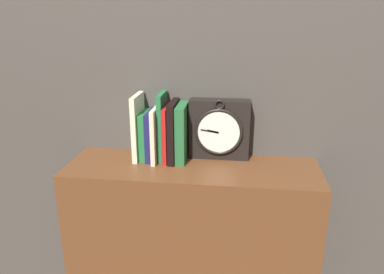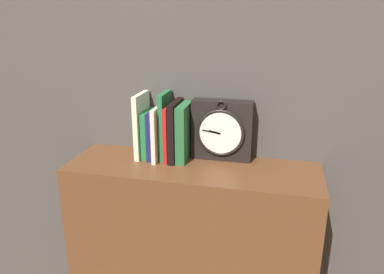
# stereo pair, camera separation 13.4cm
# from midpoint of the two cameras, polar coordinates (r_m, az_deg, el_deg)

# --- Properties ---
(wall_back) EXTENTS (6.00, 0.05, 2.60)m
(wall_back) POSITION_cam_midpoint_polar(r_m,az_deg,el_deg) (1.45, 4.36, 12.87)
(wall_back) COLOR #47423D
(wall_back) RESTS_ON ground_plane
(bookshelf) EXTENTS (0.93, 0.30, 0.90)m
(bookshelf) POSITION_cam_midpoint_polar(r_m,az_deg,el_deg) (1.61, 2.52, -19.45)
(bookshelf) COLOR brown
(bookshelf) RESTS_ON ground_plane
(clock) EXTENTS (0.23, 0.08, 0.24)m
(clock) POSITION_cam_midpoint_polar(r_m,az_deg,el_deg) (1.42, 7.26, 0.96)
(clock) COLOR black
(clock) RESTS_ON bookshelf
(book_slot0_cream) EXTENTS (0.02, 0.14, 0.25)m
(book_slot0_cream) POSITION_cam_midpoint_polar(r_m,az_deg,el_deg) (1.45, -5.06, 1.77)
(book_slot0_cream) COLOR beige
(book_slot0_cream) RESTS_ON bookshelf
(book_slot1_green) EXTENTS (0.03, 0.13, 0.18)m
(book_slot1_green) POSITION_cam_midpoint_polar(r_m,az_deg,el_deg) (1.46, -4.08, 0.53)
(book_slot1_green) COLOR #247138
(book_slot1_green) RESTS_ON bookshelf
(book_slot2_navy) EXTENTS (0.02, 0.14, 0.19)m
(book_slot2_navy) POSITION_cam_midpoint_polar(r_m,az_deg,el_deg) (1.45, -3.08, 0.49)
(book_slot2_navy) COLOR #1A1C51
(book_slot2_navy) RESTS_ON bookshelf
(book_slot3_cream) EXTENTS (0.02, 0.16, 0.21)m
(book_slot3_cream) POSITION_cam_midpoint_polar(r_m,az_deg,el_deg) (1.43, -2.34, 0.68)
(book_slot3_cream) COLOR beige
(book_slot3_cream) RESTS_ON bookshelf
(book_slot4_green) EXTENTS (0.02, 0.13, 0.26)m
(book_slot4_green) POSITION_cam_midpoint_polar(r_m,az_deg,el_deg) (1.43, -1.43, 1.74)
(book_slot4_green) COLOR #1F6839
(book_slot4_green) RESTS_ON bookshelf
(book_slot5_red) EXTENTS (0.02, 0.14, 0.21)m
(book_slot5_red) POSITION_cam_midpoint_polar(r_m,az_deg,el_deg) (1.42, -0.70, 0.71)
(book_slot5_red) COLOR red
(book_slot5_red) RESTS_ON bookshelf
(book_slot6_black) EXTENTS (0.02, 0.15, 0.23)m
(book_slot6_black) POSITION_cam_midpoint_polar(r_m,az_deg,el_deg) (1.41, 0.22, 0.93)
(book_slot6_black) COLOR black
(book_slot6_black) RESTS_ON bookshelf
(book_slot7_green) EXTENTS (0.03, 0.14, 0.22)m
(book_slot7_green) POSITION_cam_midpoint_polar(r_m,az_deg,el_deg) (1.41, 1.52, 0.68)
(book_slot7_green) COLOR #266334
(book_slot7_green) RESTS_ON bookshelf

